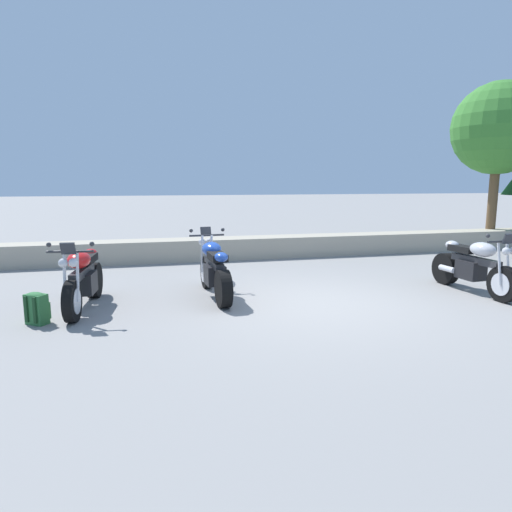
{
  "coord_description": "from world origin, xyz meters",
  "views": [
    {
      "loc": [
        -2.77,
        -6.87,
        2.03
      ],
      "look_at": [
        -0.77,
        1.2,
        0.65
      ],
      "focal_mm": 31.62,
      "sensor_mm": 36.0,
      "label": 1
    }
  ],
  "objects_px": {
    "motorcycle_red_near_left": "(83,279)",
    "rider_backpack": "(37,308)",
    "motorcycle_silver_far_right": "(474,267)",
    "leafy_tree_far_left": "(505,130)",
    "motorcycle_blue_centre": "(214,270)"
  },
  "relations": [
    {
      "from": "rider_backpack",
      "to": "leafy_tree_far_left",
      "type": "xyz_separation_m",
      "value": [
        12.25,
        5.02,
        3.31
      ]
    },
    {
      "from": "motorcycle_red_near_left",
      "to": "motorcycle_silver_far_right",
      "type": "xyz_separation_m",
      "value": [
        6.83,
        -0.58,
        0.0
      ]
    },
    {
      "from": "motorcycle_red_near_left",
      "to": "motorcycle_blue_centre",
      "type": "distance_m",
      "value": 2.17
    },
    {
      "from": "rider_backpack",
      "to": "motorcycle_red_near_left",
      "type": "bearing_deg",
      "value": 50.0
    },
    {
      "from": "motorcycle_blue_centre",
      "to": "motorcycle_silver_far_right",
      "type": "distance_m",
      "value": 4.75
    },
    {
      "from": "rider_backpack",
      "to": "leafy_tree_far_left",
      "type": "bearing_deg",
      "value": 22.26
    },
    {
      "from": "motorcycle_red_near_left",
      "to": "rider_backpack",
      "type": "xyz_separation_m",
      "value": [
        -0.56,
        -0.66,
        -0.24
      ]
    },
    {
      "from": "motorcycle_blue_centre",
      "to": "motorcycle_silver_far_right",
      "type": "relative_size",
      "value": 1.0
    },
    {
      "from": "motorcycle_silver_far_right",
      "to": "motorcycle_blue_centre",
      "type": "bearing_deg",
      "value": 169.52
    },
    {
      "from": "motorcycle_red_near_left",
      "to": "rider_backpack",
      "type": "relative_size",
      "value": 4.39
    },
    {
      "from": "motorcycle_red_near_left",
      "to": "motorcycle_silver_far_right",
      "type": "bearing_deg",
      "value": -4.87
    },
    {
      "from": "motorcycle_red_near_left",
      "to": "rider_backpack",
      "type": "bearing_deg",
      "value": -130.0
    },
    {
      "from": "motorcycle_silver_far_right",
      "to": "leafy_tree_far_left",
      "type": "height_order",
      "value": "leafy_tree_far_left"
    },
    {
      "from": "motorcycle_silver_far_right",
      "to": "leafy_tree_far_left",
      "type": "distance_m",
      "value": 7.58
    },
    {
      "from": "leafy_tree_far_left",
      "to": "rider_backpack",
      "type": "bearing_deg",
      "value": -157.74
    }
  ]
}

